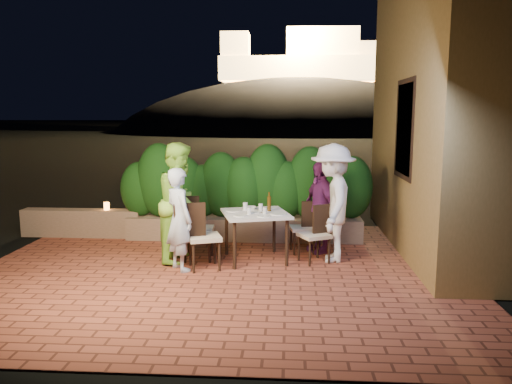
# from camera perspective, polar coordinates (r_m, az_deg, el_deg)

# --- Properties ---
(ground) EXTENTS (400.00, 400.00, 0.00)m
(ground) POSITION_cam_1_polar(r_m,az_deg,el_deg) (6.91, -4.82, -10.15)
(ground) COLOR black
(ground) RESTS_ON ground
(terrace_floor) EXTENTS (7.00, 6.00, 0.15)m
(terrace_floor) POSITION_cam_1_polar(r_m,az_deg,el_deg) (7.40, -4.23, -9.30)
(terrace_floor) COLOR brown
(terrace_floor) RESTS_ON ground
(building_wall) EXTENTS (1.60, 5.00, 5.00)m
(building_wall) POSITION_cam_1_polar(r_m,az_deg,el_deg) (8.85, 21.21, 10.03)
(building_wall) COLOR olive
(building_wall) RESTS_ON ground
(window_pane) EXTENTS (0.08, 1.00, 1.40)m
(window_pane) POSITION_cam_1_polar(r_m,az_deg,el_deg) (8.17, 16.79, 6.88)
(window_pane) COLOR black
(window_pane) RESTS_ON building_wall
(window_frame) EXTENTS (0.06, 1.15, 1.55)m
(window_frame) POSITION_cam_1_polar(r_m,az_deg,el_deg) (8.16, 16.72, 6.89)
(window_frame) COLOR black
(window_frame) RESTS_ON building_wall
(planter) EXTENTS (4.20, 0.55, 0.40)m
(planter) POSITION_cam_1_polar(r_m,az_deg,el_deg) (9.03, -1.39, -4.14)
(planter) COLOR #7C634F
(planter) RESTS_ON ground
(hedge) EXTENTS (4.00, 0.70, 1.10)m
(hedge) POSITION_cam_1_polar(r_m,az_deg,el_deg) (8.89, -1.41, 0.58)
(hedge) COLOR #12390F
(hedge) RESTS_ON planter
(parapet) EXTENTS (2.20, 0.30, 0.50)m
(parapet) POSITION_cam_1_polar(r_m,az_deg,el_deg) (9.75, -19.26, -3.35)
(parapet) COLOR #7C634F
(parapet) RESTS_ON ground
(hill) EXTENTS (52.00, 40.00, 22.00)m
(hill) POSITION_cam_1_polar(r_m,az_deg,el_deg) (66.76, 4.68, 3.45)
(hill) COLOR black
(hill) RESTS_ON ground
(fortress) EXTENTS (26.00, 8.00, 8.00)m
(fortress) POSITION_cam_1_polar(r_m,az_deg,el_deg) (66.98, 4.84, 15.89)
(fortress) COLOR #FFCC7A
(fortress) RESTS_ON hill
(dining_table) EXTENTS (1.17, 1.17, 0.75)m
(dining_table) POSITION_cam_1_polar(r_m,az_deg,el_deg) (7.69, -0.05, -5.09)
(dining_table) COLOR white
(dining_table) RESTS_ON ground
(plate_nw) EXTENTS (0.19, 0.19, 0.01)m
(plate_nw) POSITION_cam_1_polar(r_m,az_deg,el_deg) (7.34, -1.83, -2.72)
(plate_nw) COLOR white
(plate_nw) RESTS_ON dining_table
(plate_sw) EXTENTS (0.24, 0.24, 0.01)m
(plate_sw) POSITION_cam_1_polar(r_m,az_deg,el_deg) (7.73, -2.60, -2.13)
(plate_sw) COLOR white
(plate_sw) RESTS_ON dining_table
(plate_ne) EXTENTS (0.24, 0.24, 0.01)m
(plate_ne) POSITION_cam_1_polar(r_m,az_deg,el_deg) (7.47, 2.54, -2.51)
(plate_ne) COLOR white
(plate_ne) RESTS_ON dining_table
(plate_se) EXTENTS (0.21, 0.21, 0.01)m
(plate_se) POSITION_cam_1_polar(r_m,az_deg,el_deg) (7.89, 1.34, -1.91)
(plate_se) COLOR white
(plate_se) RESTS_ON dining_table
(plate_centre) EXTENTS (0.21, 0.21, 0.01)m
(plate_centre) POSITION_cam_1_polar(r_m,az_deg,el_deg) (7.62, -0.19, -2.28)
(plate_centre) COLOR white
(plate_centre) RESTS_ON dining_table
(plate_front) EXTENTS (0.20, 0.20, 0.01)m
(plate_front) POSITION_cam_1_polar(r_m,az_deg,el_deg) (7.31, 0.87, -2.76)
(plate_front) COLOR white
(plate_front) RESTS_ON dining_table
(glass_nw) EXTENTS (0.06, 0.06, 0.11)m
(glass_nw) POSITION_cam_1_polar(r_m,az_deg,el_deg) (7.45, -0.80, -2.17)
(glass_nw) COLOR silver
(glass_nw) RESTS_ON dining_table
(glass_sw) EXTENTS (0.07, 0.07, 0.12)m
(glass_sw) POSITION_cam_1_polar(r_m,az_deg,el_deg) (7.77, -1.24, -1.64)
(glass_sw) COLOR silver
(glass_sw) RESTS_ON dining_table
(glass_ne) EXTENTS (0.06, 0.06, 0.10)m
(glass_ne) POSITION_cam_1_polar(r_m,az_deg,el_deg) (7.51, 1.01, -2.12)
(glass_ne) COLOR silver
(glass_ne) RESTS_ON dining_table
(glass_se) EXTENTS (0.07, 0.07, 0.11)m
(glass_se) POSITION_cam_1_polar(r_m,az_deg,el_deg) (7.73, 0.54, -1.74)
(glass_se) COLOR silver
(glass_se) RESTS_ON dining_table
(beer_bottle) EXTENTS (0.06, 0.06, 0.30)m
(beer_bottle) POSITION_cam_1_polar(r_m,az_deg,el_deg) (7.69, 1.51, -1.10)
(beer_bottle) COLOR #472D0B
(beer_bottle) RESTS_ON dining_table
(bowl) EXTENTS (0.20, 0.20, 0.04)m
(bowl) POSITION_cam_1_polar(r_m,az_deg,el_deg) (7.85, -0.63, -1.83)
(bowl) COLOR white
(bowl) RESTS_ON dining_table
(chair_left_front) EXTENTS (0.57, 0.57, 0.98)m
(chair_left_front) POSITION_cam_1_polar(r_m,az_deg,el_deg) (7.29, -5.93, -4.99)
(chair_left_front) COLOR black
(chair_left_front) RESTS_ON ground
(chair_left_back) EXTENTS (0.49, 0.49, 1.00)m
(chair_left_back) POSITION_cam_1_polar(r_m,az_deg,el_deg) (7.75, -6.61, -4.10)
(chair_left_back) COLOR black
(chair_left_back) RESTS_ON ground
(chair_right_front) EXTENTS (0.55, 0.55, 0.88)m
(chair_right_front) POSITION_cam_1_polar(r_m,az_deg,el_deg) (7.62, 6.66, -4.77)
(chair_right_front) COLOR black
(chair_right_front) RESTS_ON ground
(chair_right_back) EXTENTS (0.45, 0.45, 0.84)m
(chair_right_back) POSITION_cam_1_polar(r_m,az_deg,el_deg) (8.14, 5.34, -4.00)
(chair_right_back) COLOR black
(chair_right_back) RESTS_ON ground
(diner_blue) EXTENTS (0.62, 0.64, 1.49)m
(diner_blue) POSITION_cam_1_polar(r_m,az_deg,el_deg) (7.22, -8.76, -3.11)
(diner_blue) COLOR silver
(diner_blue) RESTS_ON ground
(diner_green) EXTENTS (0.74, 0.92, 1.82)m
(diner_green) POSITION_cam_1_polar(r_m,az_deg,el_deg) (7.68, -8.61, -1.14)
(diner_green) COLOR #92D843
(diner_green) RESTS_ON ground
(diner_white) EXTENTS (0.75, 1.21, 1.80)m
(diner_white) POSITION_cam_1_polar(r_m,az_deg,el_deg) (7.65, 8.74, -1.24)
(diner_white) COLOR white
(diner_white) RESTS_ON ground
(diner_purple) EXTENTS (0.70, 0.94, 1.49)m
(diner_purple) POSITION_cam_1_polar(r_m,az_deg,el_deg) (8.14, 7.29, -1.72)
(diner_purple) COLOR #6E246A
(diner_purple) RESTS_ON ground
(parapet_lamp) EXTENTS (0.10, 0.10, 0.14)m
(parapet_lamp) POSITION_cam_1_polar(r_m,az_deg,el_deg) (9.51, -16.70, -1.56)
(parapet_lamp) COLOR orange
(parapet_lamp) RESTS_ON parapet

